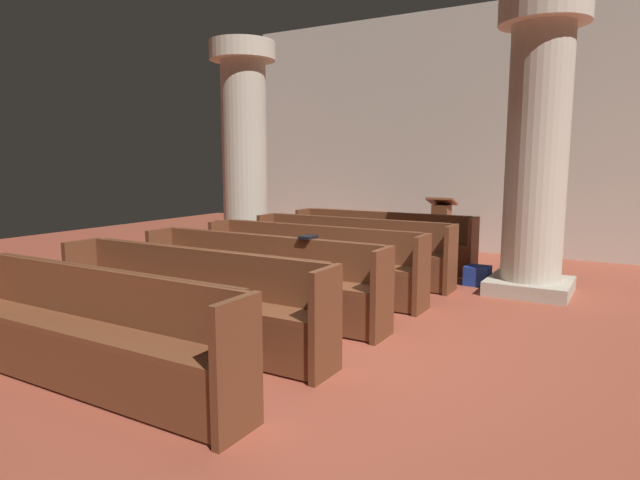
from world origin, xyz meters
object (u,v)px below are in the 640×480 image
pew_row_1 (351,247)px  pillar_far_side (244,149)px  pew_row_4 (188,295)px  pillar_aisle_side (537,145)px  pew_row_5 (85,326)px  hymn_book (308,237)px  kneeler_box_blue (477,276)px  pew_row_2 (311,259)px  pew_row_0 (382,238)px  lectern (441,233)px  pew_row_3 (260,274)px

pew_row_1 → pillar_far_side: bearing=166.9°
pew_row_4 → pillar_aisle_side: pillar_aisle_side is taller
pillar_aisle_side → pew_row_5: bearing=-115.9°
hymn_book → pew_row_5: bearing=-102.0°
kneeler_box_blue → pew_row_1: bearing=-159.9°
pew_row_2 → pew_row_5: size_ratio=1.00×
pew_row_0 → lectern: 1.40m
pillar_aisle_side → pillar_far_side: 4.67m
pew_row_3 → pew_row_4: bearing=-90.0°
pew_row_5 → hymn_book: (0.50, 2.37, 0.42)m
pew_row_0 → pew_row_4: size_ratio=1.00×
hymn_book → kneeler_box_blue: (1.15, 2.59, -0.77)m
pillar_far_side → pew_row_3: bearing=-49.6°
pew_row_5 → kneeler_box_blue: pew_row_5 is taller
pew_row_0 → pew_row_2: 2.17m
pew_row_0 → pew_row_5: size_ratio=1.00×
pew_row_4 → pew_row_1: bearing=90.0°
pew_row_3 → pew_row_1: bearing=90.0°
pillar_far_side → lectern: pillar_far_side is taller
pew_row_3 → pillar_far_side: 3.83m
pew_row_2 → pew_row_5: same height
pew_row_4 → pew_row_3: bearing=90.0°
pew_row_2 → pillar_far_side: (-2.31, 1.62, 1.42)m
pew_row_1 → hymn_book: (0.50, -1.98, 0.42)m
pillar_aisle_side → hymn_book: size_ratio=17.80×
pew_row_0 → lectern: bearing=66.4°
pew_row_4 → pillar_aisle_side: 4.66m
pillar_far_side → lectern: (2.87, 1.83, -1.44)m
hymn_book → pew_row_4: bearing=-111.5°
pew_row_0 → pew_row_2: same height
lectern → hymn_book: 4.37m
pew_row_5 → pew_row_4: bearing=90.0°
pew_row_5 → pillar_far_side: size_ratio=0.82×
pew_row_4 → kneeler_box_blue: size_ratio=9.18×
pew_row_4 → kneeler_box_blue: 4.22m
pew_row_3 → pillar_far_side: size_ratio=0.82×
pew_row_0 → pew_row_1: same height
pew_row_2 → pew_row_3: same height
pew_row_3 → kneeler_box_blue: (1.66, 2.78, -0.35)m
pew_row_5 → pillar_aisle_side: size_ratio=0.82×
pew_row_5 → lectern: size_ratio=2.76×
pew_row_0 → pew_row_5: same height
pew_row_3 → pew_row_4: same height
pew_row_3 → pillar_aisle_side: pillar_aisle_side is taller
pillar_far_side → hymn_book: bearing=-41.8°
kneeler_box_blue → hymn_book: bearing=-114.1°
pew_row_5 → kneeler_box_blue: (1.66, 4.95, -0.35)m
pew_row_0 → kneeler_box_blue: (1.66, -0.48, -0.35)m
pew_row_1 → hymn_book: size_ratio=14.57×
pew_row_0 → pillar_aisle_side: (2.36, -0.58, 1.42)m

